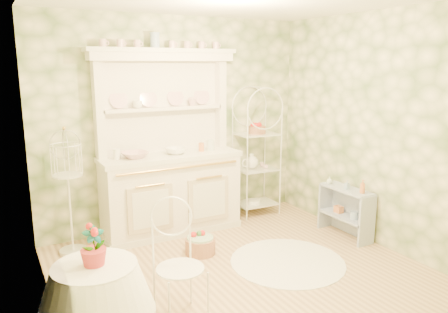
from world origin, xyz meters
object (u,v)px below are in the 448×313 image
kitchen_dresser (170,143)px  cafe_chair (180,264)px  side_shelf (345,214)px  bakers_rack (257,151)px  birdcage_stand (69,188)px  round_table (97,308)px  floor_basket (200,244)px

kitchen_dresser → cafe_chair: (-0.68, -1.86, -0.65)m
side_shelf → cafe_chair: cafe_chair is taller
kitchen_dresser → side_shelf: kitchen_dresser is taller
kitchen_dresser → bakers_rack: size_ratio=1.25×
bakers_rack → birdcage_stand: size_ratio=1.19×
round_table → birdcage_stand: (0.16, 1.95, 0.39)m
bakers_rack → birdcage_stand: (-2.55, -0.13, -0.15)m
side_shelf → round_table: size_ratio=0.87×
bakers_rack → side_shelf: bakers_rack is taller
bakers_rack → birdcage_stand: bakers_rack is taller
kitchen_dresser → bakers_rack: kitchen_dresser is taller
bakers_rack → side_shelf: 1.49m
bakers_rack → cafe_chair: 2.81m
birdcage_stand → floor_basket: birdcage_stand is taller
bakers_rack → floor_basket: size_ratio=5.07×
bakers_rack → cafe_chair: bearing=-133.4°
cafe_chair → kitchen_dresser: bearing=94.6°
round_table → floor_basket: bearing=40.9°
kitchen_dresser → birdcage_stand: (-1.23, -0.06, -0.38)m
bakers_rack → birdcage_stand: 2.56m
round_table → floor_basket: 1.89m
floor_basket → bakers_rack: bearing=33.4°
bakers_rack → floor_basket: bearing=-144.1°
round_table → cafe_chair: size_ratio=0.77×
round_table → birdcage_stand: birdcage_stand is taller
birdcage_stand → bakers_rack: bearing=2.9°
birdcage_stand → side_shelf: bearing=-20.0°
floor_basket → birdcage_stand: bearing=150.0°
kitchen_dresser → floor_basket: (0.02, -0.79, -1.03)m
cafe_chair → bakers_rack: bearing=68.6°
round_table → birdcage_stand: size_ratio=0.50×
kitchen_dresser → birdcage_stand: bearing=-177.1°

